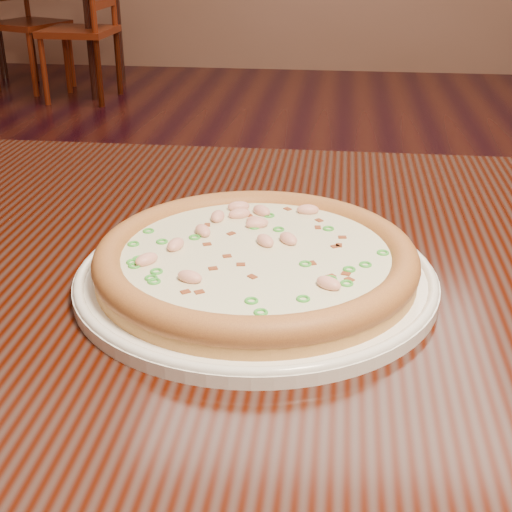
# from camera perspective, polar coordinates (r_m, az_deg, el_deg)

# --- Properties ---
(ground) EXTENTS (9.00, 9.00, 0.00)m
(ground) POSITION_cam_1_polar(r_m,az_deg,el_deg) (1.61, 6.17, -16.59)
(ground) COLOR black
(hero_table) EXTENTS (1.20, 0.80, 0.75)m
(hero_table) POSITION_cam_1_polar(r_m,az_deg,el_deg) (0.78, 9.30, -7.46)
(hero_table) COLOR black
(hero_table) RESTS_ON ground
(plate) EXTENTS (0.35, 0.35, 0.02)m
(plate) POSITION_cam_1_polar(r_m,az_deg,el_deg) (0.69, 0.00, -1.61)
(plate) COLOR white
(plate) RESTS_ON hero_table
(pizza) EXTENTS (0.31, 0.31, 0.03)m
(pizza) POSITION_cam_1_polar(r_m,az_deg,el_deg) (0.68, -0.01, -0.21)
(pizza) COLOR tan
(pizza) RESTS_ON plate
(chair_a) EXTENTS (0.55, 0.55, 0.95)m
(chair_a) POSITION_cam_1_polar(r_m,az_deg,el_deg) (5.32, -18.19, 17.32)
(chair_a) COLOR #5C2512
(chair_a) RESTS_ON ground
(chair_b) EXTENTS (0.44, 0.44, 0.95)m
(chair_b) POSITION_cam_1_polar(r_m,az_deg,el_deg) (4.83, -13.38, 17.17)
(chair_b) COLOR #5C2512
(chair_b) RESTS_ON ground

